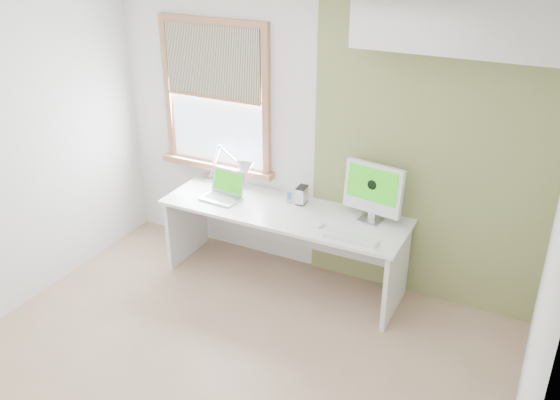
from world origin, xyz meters
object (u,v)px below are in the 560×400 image
Objects in this scene: desk_lamp at (237,170)px; laptop at (224,191)px; external_drive at (302,195)px; desk at (287,227)px; imac at (373,190)px.

laptop is (-0.03, -0.20, -0.14)m from desk_lamp.
laptop is at bearing -163.15° from external_drive.
desk is at bearing -12.92° from desk_lamp.
laptop is at bearing -172.45° from imac.
external_drive is (0.09, 0.14, 0.28)m from desk.
laptop is 1.38m from imac.
imac is at bearing 8.07° from desk.
laptop is 2.26× the size of external_drive.
laptop is 0.72m from external_drive.
desk_lamp is 0.67m from external_drive.
desk_lamp is at bearing -179.72° from external_drive.
laptop is 0.70× the size of imac.
desk is 0.89m from imac.
desk_lamp is (-0.58, 0.13, 0.40)m from desk.
desk_lamp reaches higher than external_drive.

